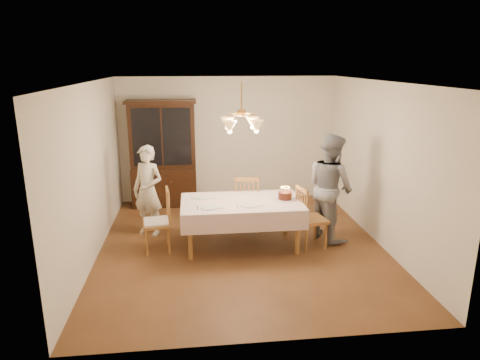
{
  "coord_description": "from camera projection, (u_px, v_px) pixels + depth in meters",
  "views": [
    {
      "loc": [
        -0.75,
        -6.38,
        2.89
      ],
      "look_at": [
        0.0,
        0.2,
        1.05
      ],
      "focal_mm": 32.0,
      "sensor_mm": 36.0,
      "label": 1
    }
  ],
  "objects": [
    {
      "name": "china_hutch",
      "position": [
        163.0,
        156.0,
        8.69
      ],
      "size": [
        1.38,
        0.54,
        2.16
      ],
      "color": "black",
      "rests_on": "ground"
    },
    {
      "name": "elderly_woman",
      "position": [
        148.0,
        191.0,
        7.25
      ],
      "size": [
        0.68,
        0.61,
        1.55
      ],
      "primitive_type": "imported",
      "rotation": [
        0.0,
        0.0,
        -0.54
      ],
      "color": "beige",
      "rests_on": "ground"
    },
    {
      "name": "adult_in_grey",
      "position": [
        330.0,
        187.0,
        7.06
      ],
      "size": [
        0.95,
        1.05,
        1.78
      ],
      "primitive_type": "imported",
      "rotation": [
        0.0,
        0.0,
        1.96
      ],
      "color": "slate",
      "rests_on": "ground"
    },
    {
      "name": "dining_table",
      "position": [
        241.0,
        206.0,
        6.78
      ],
      "size": [
        1.9,
        1.1,
        0.76
      ],
      "color": "#945D2B",
      "rests_on": "ground"
    },
    {
      "name": "room_shell",
      "position": [
        241.0,
        150.0,
        6.54
      ],
      "size": [
        5.0,
        5.0,
        5.0
      ],
      "color": "white",
      "rests_on": "ground"
    },
    {
      "name": "chair_right_end",
      "position": [
        311.0,
        220.0,
        6.83
      ],
      "size": [
        0.49,
        0.51,
        1.0
      ],
      "color": "#945D2B",
      "rests_on": "ground"
    },
    {
      "name": "chandelier",
      "position": [
        242.0,
        124.0,
        6.43
      ],
      "size": [
        0.62,
        0.62,
        0.73
      ],
      "color": "#BF8C3F",
      "rests_on": "ground"
    },
    {
      "name": "chair_far_side",
      "position": [
        247.0,
        206.0,
        7.51
      ],
      "size": [
        0.49,
        0.47,
        1.0
      ],
      "color": "#945D2B",
      "rests_on": "ground"
    },
    {
      "name": "place_setting_far_left",
      "position": [
        203.0,
        197.0,
        6.92
      ],
      "size": [
        0.4,
        0.25,
        0.02
      ],
      "color": "white",
      "rests_on": "dining_table"
    },
    {
      "name": "chair_left_end",
      "position": [
        157.0,
        223.0,
        6.67
      ],
      "size": [
        0.47,
        0.49,
        1.0
      ],
      "color": "#945D2B",
      "rests_on": "ground"
    },
    {
      "name": "place_setting_near_left",
      "position": [
        210.0,
        207.0,
        6.44
      ],
      "size": [
        0.42,
        0.27,
        0.02
      ],
      "color": "white",
      "rests_on": "dining_table"
    },
    {
      "name": "birthday_cake",
      "position": [
        285.0,
        196.0,
        6.81
      ],
      "size": [
        0.3,
        0.3,
        0.21
      ],
      "color": "white",
      "rests_on": "dining_table"
    },
    {
      "name": "place_setting_near_right",
      "position": [
        250.0,
        205.0,
        6.55
      ],
      "size": [
        0.42,
        0.27,
        0.02
      ],
      "color": "white",
      "rests_on": "dining_table"
    },
    {
      "name": "ground",
      "position": [
        241.0,
        245.0,
        6.96
      ],
      "size": [
        5.0,
        5.0,
        0.0
      ],
      "primitive_type": "plane",
      "color": "#533017",
      "rests_on": "ground"
    }
  ]
}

